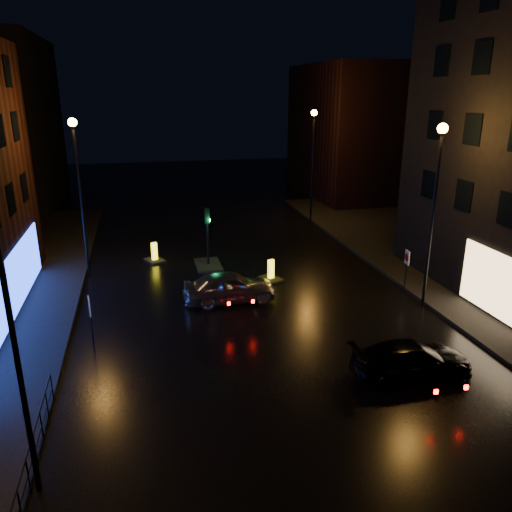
% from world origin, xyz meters
% --- Properties ---
extents(ground, '(120.00, 120.00, 0.00)m').
position_xyz_m(ground, '(0.00, 0.00, 0.00)').
color(ground, black).
rests_on(ground, ground).
extents(pavement_right, '(12.00, 44.00, 0.15)m').
position_xyz_m(pavement_right, '(14.00, 8.00, 0.07)').
color(pavement_right, black).
rests_on(pavement_right, ground).
extents(building_far_left, '(8.00, 16.00, 14.00)m').
position_xyz_m(building_far_left, '(-16.00, 35.00, 7.00)').
color(building_far_left, black).
rests_on(building_far_left, ground).
extents(building_far_right, '(8.00, 14.00, 12.00)m').
position_xyz_m(building_far_right, '(15.00, 32.00, 6.00)').
color(building_far_right, black).
rests_on(building_far_right, ground).
extents(street_lamp_lnear, '(0.44, 0.44, 8.37)m').
position_xyz_m(street_lamp_lnear, '(-7.80, -2.00, 5.56)').
color(street_lamp_lnear, black).
rests_on(street_lamp_lnear, ground).
extents(street_lamp_lfar, '(0.44, 0.44, 8.37)m').
position_xyz_m(street_lamp_lfar, '(-7.80, 14.00, 5.56)').
color(street_lamp_lfar, black).
rests_on(street_lamp_lfar, ground).
extents(street_lamp_rnear, '(0.44, 0.44, 8.37)m').
position_xyz_m(street_lamp_rnear, '(7.80, 6.00, 5.56)').
color(street_lamp_rnear, black).
rests_on(street_lamp_rnear, ground).
extents(street_lamp_rfar, '(0.44, 0.44, 8.37)m').
position_xyz_m(street_lamp_rfar, '(7.80, 22.00, 5.56)').
color(street_lamp_rfar, black).
rests_on(street_lamp_rfar, ground).
extents(traffic_signal, '(1.40, 2.40, 3.45)m').
position_xyz_m(traffic_signal, '(-1.20, 14.00, 0.50)').
color(traffic_signal, black).
rests_on(traffic_signal, ground).
extents(guard_railing, '(0.05, 6.04, 1.00)m').
position_xyz_m(guard_railing, '(-8.00, -1.00, 0.74)').
color(guard_railing, black).
rests_on(guard_railing, ground).
extents(silver_hatchback, '(4.45, 1.86, 1.51)m').
position_xyz_m(silver_hatchback, '(-0.90, 8.67, 0.75)').
color(silver_hatchback, '#979A9E').
rests_on(silver_hatchback, ground).
extents(dark_sedan, '(4.38, 1.82, 1.26)m').
position_xyz_m(dark_sedan, '(4.15, 0.72, 0.63)').
color(dark_sedan, black).
rests_on(dark_sedan, ground).
extents(bollard_near, '(1.32, 1.53, 1.13)m').
position_xyz_m(bollard_near, '(1.75, 11.02, 0.25)').
color(bollard_near, black).
rests_on(bollard_near, ground).
extents(bollard_far, '(1.33, 1.55, 1.14)m').
position_xyz_m(bollard_far, '(-4.18, 15.58, 0.25)').
color(bollard_far, black).
rests_on(bollard_far, ground).
extents(road_sign_left, '(0.13, 0.52, 2.14)m').
position_xyz_m(road_sign_left, '(-6.97, 5.42, 1.60)').
color(road_sign_left, black).
rests_on(road_sign_left, ground).
extents(road_sign_right, '(0.13, 0.52, 2.16)m').
position_xyz_m(road_sign_right, '(7.90, 7.91, 1.62)').
color(road_sign_right, black).
rests_on(road_sign_right, ground).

